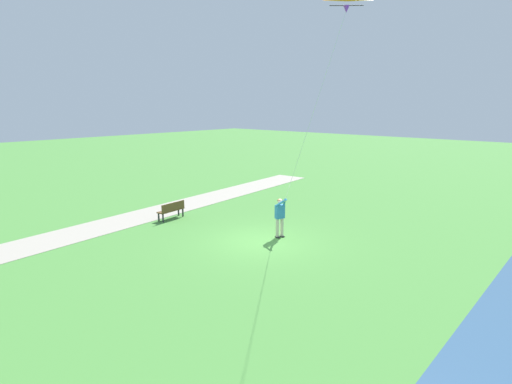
# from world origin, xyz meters

# --- Properties ---
(ground_plane) EXTENTS (120.00, 120.00, 0.00)m
(ground_plane) POSITION_xyz_m (0.00, 0.00, 0.00)
(ground_plane) COLOR #4C8E3D
(walkway_path) EXTENTS (5.25, 32.09, 0.02)m
(walkway_path) POSITION_xyz_m (7.27, 2.00, 0.01)
(walkway_path) COLOR #ADA393
(walkway_path) RESTS_ON ground
(person_kite_flyer) EXTENTS (0.63, 0.49, 1.83)m
(person_kite_flyer) POSITION_xyz_m (-0.20, -0.93, 1.05)
(person_kite_flyer) COLOR #232328
(person_kite_flyer) RESTS_ON ground
(flying_kite) EXTENTS (3.65, 1.51, 7.46)m
(flying_kite) POSITION_xyz_m (-3.57, 0.17, 8.83)
(flying_kite) COLOR orange
(park_bench_near_walkway) EXTENTS (0.57, 1.53, 0.88)m
(park_bench_near_walkway) POSITION_xyz_m (5.74, 0.36, 0.51)
(park_bench_near_walkway) COLOR brown
(park_bench_near_walkway) RESTS_ON ground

